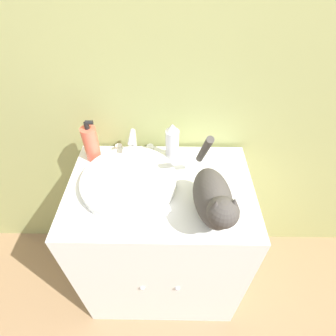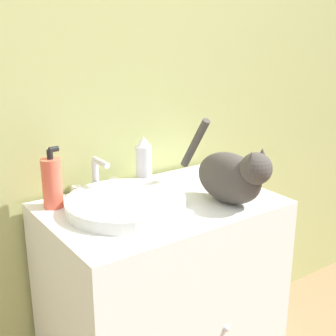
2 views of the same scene
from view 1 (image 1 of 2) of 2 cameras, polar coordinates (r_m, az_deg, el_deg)
ground_plane at (r=1.69m, az=-1.41°, el=-30.19°), size 8.00×8.00×0.00m
wall_back at (r=1.09m, az=-1.58°, el=23.66°), size 6.00×0.05×2.50m
vanity_cabinet at (r=1.41m, az=-1.35°, el=-15.36°), size 0.77×0.53×0.83m
sink_basin at (r=1.08m, az=-8.45°, el=-2.74°), size 0.39×0.39×0.04m
faucet at (r=1.20m, az=-7.49°, el=5.39°), size 0.18×0.11×0.13m
cat at (r=0.92m, az=9.91°, el=-6.60°), size 0.17×0.38×0.27m
soap_bottle at (r=1.20m, az=-16.39°, el=5.16°), size 0.07×0.07×0.20m
spray_bottle at (r=1.14m, az=0.92°, el=5.58°), size 0.06×0.06×0.19m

